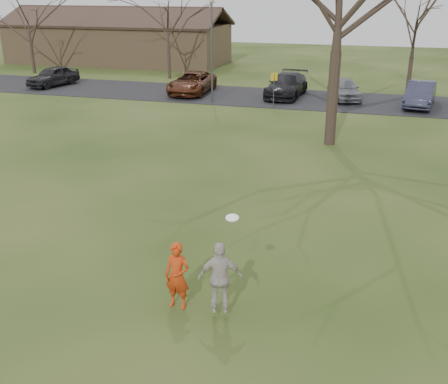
{
  "coord_description": "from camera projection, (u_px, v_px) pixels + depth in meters",
  "views": [
    {
      "loc": [
        3.77,
        -9.33,
        6.9
      ],
      "look_at": [
        0.0,
        4.0,
        1.5
      ],
      "focal_mm": 42.56,
      "sensor_mm": 36.0,
      "label": 1
    }
  ],
  "objects": [
    {
      "name": "car_5",
      "position": [
        420.0,
        94.0,
        32.0
      ],
      "size": [
        2.19,
        4.66,
        1.48
      ],
      "primitive_type": "imported",
      "rotation": [
        0.0,
        0.0,
        -0.14
      ],
      "color": "#303148",
      "rests_on": "parking_strip"
    },
    {
      "name": "car_0",
      "position": [
        53.0,
        76.0,
        38.58
      ],
      "size": [
        2.61,
        4.44,
        1.42
      ],
      "primitive_type": "imported",
      "rotation": [
        0.0,
        0.0,
        -0.24
      ],
      "color": "black",
      "rests_on": "parking_strip"
    },
    {
      "name": "sign_yellow",
      "position": [
        274.0,
        84.0,
        31.53
      ],
      "size": [
        0.35,
        0.35,
        2.08
      ],
      "color": "#47474C",
      "rests_on": "ground"
    },
    {
      "name": "small_tree_row",
      "position": [
        389.0,
        33.0,
        36.25
      ],
      "size": [
        55.0,
        5.9,
        8.5
      ],
      "color": "#352821",
      "rests_on": "ground"
    },
    {
      "name": "lamp_post",
      "position": [
        212.0,
        37.0,
        32.07
      ],
      "size": [
        0.34,
        0.34,
        6.27
      ],
      "color": "#47474C",
      "rests_on": "ground"
    },
    {
      "name": "car_2",
      "position": [
        192.0,
        83.0,
        35.95
      ],
      "size": [
        2.5,
        5.18,
        1.42
      ],
      "primitive_type": "imported",
      "rotation": [
        0.0,
        0.0,
        0.03
      ],
      "color": "#512513",
      "rests_on": "parking_strip"
    },
    {
      "name": "player_defender",
      "position": [
        177.0,
        276.0,
        11.95
      ],
      "size": [
        0.61,
        0.42,
        1.6
      ],
      "primitive_type": "imported",
      "rotation": [
        0.0,
        0.0,
        -0.07
      ],
      "color": "#C23710",
      "rests_on": "ground"
    },
    {
      "name": "catching_play",
      "position": [
        221.0,
        278.0,
        11.45
      ],
      "size": [
        1.05,
        0.65,
        2.35
      ],
      "color": "#BEB1AA",
      "rests_on": "ground"
    },
    {
      "name": "ground",
      "position": [
        175.0,
        317.0,
        11.82
      ],
      "size": [
        120.0,
        120.0,
        0.0
      ],
      "primitive_type": "plane",
      "color": "#1E380F",
      "rests_on": "ground"
    },
    {
      "name": "building",
      "position": [
        119.0,
        42.0,
        50.26
      ],
      "size": [
        20.6,
        8.5,
        5.14
      ],
      "color": "#8C6D4C",
      "rests_on": "ground"
    },
    {
      "name": "car_3",
      "position": [
        287.0,
        85.0,
        34.86
      ],
      "size": [
        2.45,
        5.27,
        1.49
      ],
      "primitive_type": "imported",
      "rotation": [
        0.0,
        0.0,
        -0.07
      ],
      "color": "black",
      "rests_on": "parking_strip"
    },
    {
      "name": "car_4",
      "position": [
        344.0,
        89.0,
        34.0
      ],
      "size": [
        2.7,
        4.29,
        1.36
      ],
      "primitive_type": "imported",
      "rotation": [
        0.0,
        0.0,
        0.3
      ],
      "color": "gray",
      "rests_on": "parking_strip"
    },
    {
      "name": "parking_strip",
      "position": [
        312.0,
        100.0,
        34.23
      ],
      "size": [
        62.0,
        6.5,
        0.04
      ],
      "primitive_type": "cube",
      "color": "black",
      "rests_on": "ground"
    }
  ]
}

